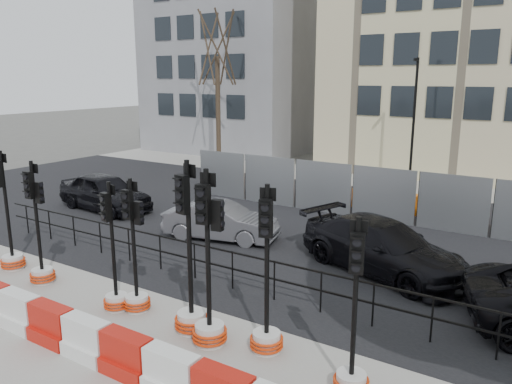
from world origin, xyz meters
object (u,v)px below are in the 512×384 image
Objects in this scene: traffic_signal_d at (136,281)px; car_c at (383,247)px; traffic_signal_h at (352,360)px; car_a at (105,192)px; traffic_signal_a at (11,246)px.

traffic_signal_d is 0.58× the size of car_c.
traffic_signal_h is 0.69× the size of car_a.
traffic_signal_d is 0.69× the size of car_a.
traffic_signal_a reaches higher than car_a.
traffic_signal_a is 9.96m from traffic_signal_h.
traffic_signal_a is at bearing -148.69° from car_a.
traffic_signal_h reaches higher than traffic_signal_d.
car_a is (-2.75, 5.68, 0.05)m from traffic_signal_a.
traffic_signal_a reaches higher than traffic_signal_d.
traffic_signal_a is at bearing 141.50° from car_c.
car_a is (-12.70, 5.91, 0.10)m from traffic_signal_h.
traffic_signal_d is 1.00× the size of traffic_signal_h.
car_c is at bearing 49.28° from traffic_signal_d.
car_a is at bearing 138.51° from traffic_signal_h.
traffic_signal_h is (9.96, -0.24, -0.04)m from traffic_signal_a.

